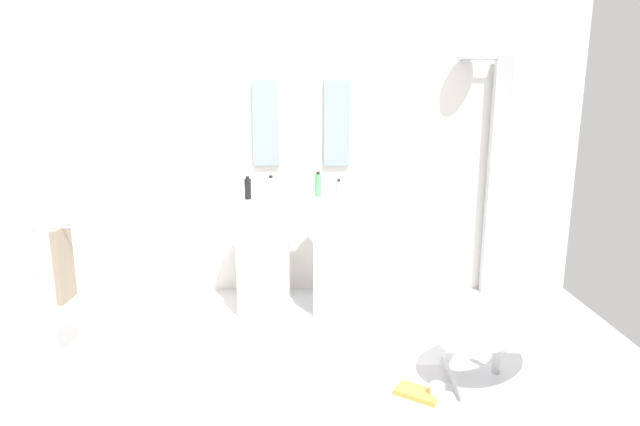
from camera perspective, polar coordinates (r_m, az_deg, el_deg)
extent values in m
cube|color=silver|center=(3.46, -2.52, -17.98)|extent=(4.80, 3.60, 0.04)
cube|color=silver|center=(4.65, -2.00, 7.20)|extent=(4.80, 0.10, 2.60)
cube|color=white|center=(4.40, -6.01, -6.47)|extent=(0.40, 0.40, 0.61)
cylinder|color=white|center=(4.27, -6.15, -0.48)|extent=(0.47, 0.47, 0.34)
cylinder|color=#B7BABF|center=(4.36, -6.06, 2.70)|extent=(0.02, 0.02, 0.10)
cube|color=white|center=(4.39, 1.92, -6.47)|extent=(0.40, 0.40, 0.61)
cylinder|color=white|center=(4.26, 1.97, -0.47)|extent=(0.47, 0.47, 0.34)
cylinder|color=#B7BABF|center=(4.34, 1.91, 2.73)|extent=(0.02, 0.02, 0.10)
cube|color=#8C9EA8|center=(4.58, -5.88, 9.61)|extent=(0.22, 0.03, 0.72)
cube|color=#8C9EA8|center=(4.56, 1.81, 9.66)|extent=(0.22, 0.03, 0.72)
cube|color=#B7BABF|center=(4.82, 18.42, 3.46)|extent=(0.14, 0.08, 2.05)
cylinder|color=#B7BABF|center=(4.71, 17.59, 15.61)|extent=(0.30, 0.02, 0.02)
cylinder|color=#B7BABF|center=(4.64, 15.88, 15.77)|extent=(0.24, 0.24, 0.02)
cube|color=#B7BABF|center=(3.60, 18.34, -16.44)|extent=(0.56, 0.50, 0.06)
cylinder|color=#B7BABF|center=(3.52, 18.53, -14.01)|extent=(0.05, 0.05, 0.34)
torus|color=white|center=(3.44, 18.77, -11.02)|extent=(1.10, 1.10, 0.49)
cylinder|color=#B7BABF|center=(4.01, -28.01, -7.28)|extent=(0.03, 0.03, 0.95)
cylinder|color=#B7BABF|center=(3.82, -26.27, -1.41)|extent=(0.36, 0.02, 0.02)
cube|color=gray|center=(3.88, -25.91, -4.99)|extent=(0.04, 0.22, 0.50)
cube|color=#B2B2B7|center=(3.32, 7.84, -18.96)|extent=(1.16, 0.71, 0.01)
cube|color=gold|center=(3.33, 10.52, -18.56)|extent=(0.29, 0.26, 0.03)
cylinder|color=white|center=(3.30, 12.52, -18.32)|extent=(0.08, 0.08, 0.10)
cylinder|color=black|center=(4.15, -7.79, 2.58)|extent=(0.05, 0.05, 0.16)
cylinder|color=black|center=(4.14, -7.83, 3.82)|extent=(0.03, 0.03, 0.02)
cylinder|color=#59996B|center=(4.22, -0.21, 3.01)|extent=(0.05, 0.05, 0.18)
cylinder|color=black|center=(4.21, -0.21, 4.35)|extent=(0.03, 0.03, 0.02)
cylinder|color=white|center=(4.36, -5.32, 2.94)|extent=(0.06, 0.06, 0.13)
cylinder|color=black|center=(4.35, -5.34, 3.92)|extent=(0.03, 0.03, 0.02)
cylinder|color=#99999E|center=(4.33, 2.02, 2.74)|extent=(0.04, 0.04, 0.11)
cylinder|color=black|center=(4.32, 2.03, 3.56)|extent=(0.02, 0.02, 0.02)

